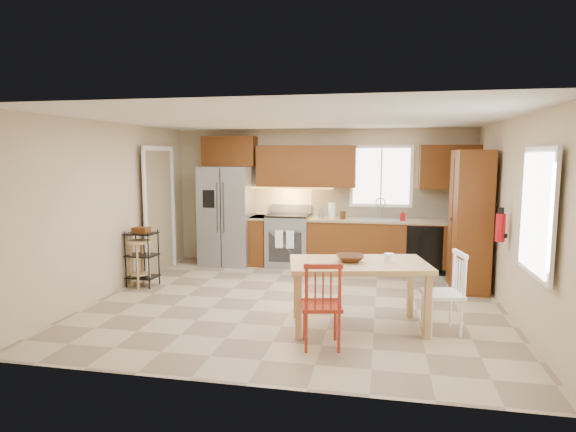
% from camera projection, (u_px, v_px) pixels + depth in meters
% --- Properties ---
extents(floor, '(5.50, 5.50, 0.00)m').
position_uv_depth(floor, '(297.00, 302.00, 6.67)').
color(floor, tan).
rests_on(floor, ground).
extents(ceiling, '(5.50, 5.00, 0.02)m').
position_uv_depth(ceiling, '(297.00, 119.00, 6.36)').
color(ceiling, silver).
rests_on(ceiling, ground).
extents(wall_back, '(5.50, 0.02, 2.50)m').
position_uv_depth(wall_back, '(321.00, 197.00, 8.95)').
color(wall_back, '#CCB793').
rests_on(wall_back, ground).
extents(wall_front, '(5.50, 0.02, 2.50)m').
position_uv_depth(wall_front, '(245.00, 247.00, 4.08)').
color(wall_front, '#CCB793').
rests_on(wall_front, ground).
extents(wall_left, '(0.02, 5.00, 2.50)m').
position_uv_depth(wall_left, '(112.00, 208.00, 7.05)').
color(wall_left, '#CCB793').
rests_on(wall_left, ground).
extents(wall_right, '(0.02, 5.00, 2.50)m').
position_uv_depth(wall_right, '(514.00, 218.00, 5.98)').
color(wall_right, '#CCB793').
rests_on(wall_right, ground).
extents(refrigerator, '(0.92, 0.75, 1.82)m').
position_uv_depth(refrigerator, '(227.00, 216.00, 8.95)').
color(refrigerator, gray).
rests_on(refrigerator, floor).
extents(range_stove, '(0.76, 0.63, 0.92)m').
position_uv_depth(range_stove, '(288.00, 241.00, 8.84)').
color(range_stove, gray).
rests_on(range_stove, floor).
extents(base_cabinet_narrow, '(0.30, 0.60, 0.90)m').
position_uv_depth(base_cabinet_narrow, '(260.00, 240.00, 8.97)').
color(base_cabinet_narrow, '#5A2E10').
rests_on(base_cabinet_narrow, floor).
extents(base_cabinet_run, '(2.92, 0.60, 0.90)m').
position_uv_depth(base_cabinet_run, '(390.00, 245.00, 8.50)').
color(base_cabinet_run, '#5A2E10').
rests_on(base_cabinet_run, floor).
extents(dishwasher, '(0.60, 0.02, 0.78)m').
position_uv_depth(dishwasher, '(424.00, 249.00, 8.11)').
color(dishwasher, black).
rests_on(dishwasher, floor).
extents(backsplash, '(2.92, 0.03, 0.55)m').
position_uv_depth(backsplash, '(391.00, 203.00, 8.69)').
color(backsplash, beige).
rests_on(backsplash, wall_back).
extents(upper_over_fridge, '(1.00, 0.35, 0.55)m').
position_uv_depth(upper_over_fridge, '(230.00, 151.00, 9.00)').
color(upper_over_fridge, '#612D10').
rests_on(upper_over_fridge, wall_back).
extents(upper_left_block, '(1.80, 0.35, 0.75)m').
position_uv_depth(upper_left_block, '(306.00, 166.00, 8.75)').
color(upper_left_block, '#612D10').
rests_on(upper_left_block, wall_back).
extents(upper_right_block, '(1.00, 0.35, 0.75)m').
position_uv_depth(upper_right_block, '(449.00, 167.00, 8.27)').
color(upper_right_block, '#612D10').
rests_on(upper_right_block, wall_back).
extents(window_back, '(1.12, 0.04, 1.12)m').
position_uv_depth(window_back, '(381.00, 176.00, 8.66)').
color(window_back, white).
rests_on(window_back, wall_back).
extents(sink, '(0.62, 0.46, 0.16)m').
position_uv_depth(sink, '(380.00, 222.00, 8.49)').
color(sink, gray).
rests_on(sink, base_cabinet_run).
extents(undercab_glow, '(1.60, 0.30, 0.01)m').
position_uv_depth(undercab_glow, '(290.00, 188.00, 8.84)').
color(undercab_glow, '#FFBF66').
rests_on(undercab_glow, wall_back).
extents(soap_bottle, '(0.09, 0.09, 0.19)m').
position_uv_depth(soap_bottle, '(403.00, 215.00, 8.30)').
color(soap_bottle, '#AC0B10').
rests_on(soap_bottle, base_cabinet_run).
extents(paper_towel, '(0.12, 0.12, 0.28)m').
position_uv_depth(paper_towel, '(332.00, 211.00, 8.58)').
color(paper_towel, white).
rests_on(paper_towel, base_cabinet_run).
extents(canister_steel, '(0.11, 0.11, 0.18)m').
position_uv_depth(canister_steel, '(321.00, 213.00, 8.63)').
color(canister_steel, gray).
rests_on(canister_steel, base_cabinet_run).
extents(canister_wood, '(0.10, 0.10, 0.14)m').
position_uv_depth(canister_wood, '(343.00, 215.00, 8.52)').
color(canister_wood, '#4D2614').
rests_on(canister_wood, base_cabinet_run).
extents(pantry, '(0.50, 0.95, 2.10)m').
position_uv_depth(pantry, '(470.00, 220.00, 7.24)').
color(pantry, '#5A2E10').
rests_on(pantry, floor).
extents(fire_extinguisher, '(0.12, 0.12, 0.36)m').
position_uv_depth(fire_extinguisher, '(500.00, 228.00, 6.17)').
color(fire_extinguisher, '#AC0B10').
rests_on(fire_extinguisher, wall_right).
extents(window_right, '(0.04, 1.02, 1.32)m').
position_uv_depth(window_right, '(538.00, 212.00, 4.85)').
color(window_right, white).
rests_on(window_right, wall_right).
extents(doorway, '(0.04, 0.95, 2.10)m').
position_uv_depth(doorway, '(158.00, 212.00, 8.32)').
color(doorway, '#8C7A59').
rests_on(doorway, wall_left).
extents(dining_table, '(1.74, 1.20, 0.77)m').
position_uv_depth(dining_table, '(358.00, 296.00, 5.64)').
color(dining_table, tan).
rests_on(dining_table, floor).
extents(chair_red, '(0.52, 0.52, 0.93)m').
position_uv_depth(chair_red, '(321.00, 304.00, 5.07)').
color(chair_red, maroon).
rests_on(chair_red, floor).
extents(chair_white, '(0.52, 0.52, 0.93)m').
position_uv_depth(chair_white, '(442.00, 292.00, 5.50)').
color(chair_white, white).
rests_on(chair_white, floor).
extents(table_bowl, '(0.38, 0.38, 0.08)m').
position_uv_depth(table_bowl, '(350.00, 262.00, 5.61)').
color(table_bowl, '#4D2614').
rests_on(table_bowl, dining_table).
extents(table_jar, '(0.14, 0.14, 0.14)m').
position_uv_depth(table_jar, '(389.00, 259.00, 5.62)').
color(table_jar, white).
rests_on(table_jar, dining_table).
extents(bar_stool, '(0.37, 0.37, 0.73)m').
position_uv_depth(bar_stool, '(140.00, 264.00, 7.39)').
color(bar_stool, tan).
rests_on(bar_stool, floor).
extents(utility_cart, '(0.46, 0.36, 0.87)m').
position_uv_depth(utility_cart, '(142.00, 258.00, 7.45)').
color(utility_cart, black).
rests_on(utility_cart, floor).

